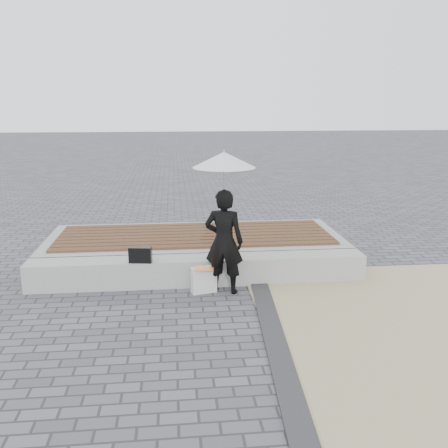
% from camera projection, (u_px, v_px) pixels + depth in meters
% --- Properties ---
extents(ground, '(80.00, 80.00, 0.00)m').
position_uv_depth(ground, '(206.00, 330.00, 5.87)').
color(ground, '#545359').
rests_on(ground, ground).
extents(edging_band, '(0.61, 5.20, 0.04)m').
position_uv_depth(edging_band, '(277.00, 346.00, 5.46)').
color(edging_band, '#2E2E30').
rests_on(edging_band, ground).
extents(seating_ledge, '(5.00, 0.45, 0.40)m').
position_uv_depth(seating_ledge, '(199.00, 270.00, 7.36)').
color(seating_ledge, '#AAAAA5').
rests_on(seating_ledge, ground).
extents(timber_platform, '(5.00, 2.00, 0.40)m').
position_uv_depth(timber_platform, '(195.00, 247.00, 8.52)').
color(timber_platform, gray).
rests_on(timber_platform, ground).
extents(timber_decking, '(4.60, 1.60, 0.04)m').
position_uv_depth(timber_decking, '(195.00, 235.00, 8.47)').
color(timber_decking, brown).
rests_on(timber_decking, timber_platform).
extents(woman, '(0.62, 0.50, 1.49)m').
position_uv_depth(woman, '(224.00, 242.00, 6.88)').
color(woman, black).
rests_on(woman, ground).
extents(parasol, '(0.85, 0.85, 1.09)m').
position_uv_depth(parasol, '(224.00, 160.00, 6.60)').
color(parasol, '#A7A7AB').
rests_on(parasol, ground).
extents(handbag, '(0.34, 0.16, 0.23)m').
position_uv_depth(handbag, '(140.00, 255.00, 7.06)').
color(handbag, black).
rests_on(handbag, seating_ledge).
extents(canvas_tote, '(0.38, 0.23, 0.37)m').
position_uv_depth(canvas_tote, '(204.00, 280.00, 7.00)').
color(canvas_tote, beige).
rests_on(canvas_tote, ground).
extents(magazine, '(0.29, 0.24, 0.01)m').
position_uv_depth(magazine, '(204.00, 268.00, 6.91)').
color(magazine, red).
rests_on(magazine, canvas_tote).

